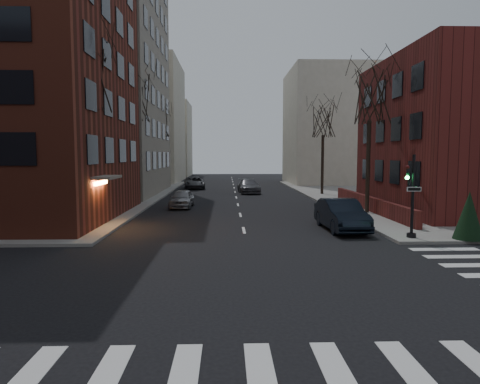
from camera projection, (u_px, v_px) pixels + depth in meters
name	position (u px, v px, depth m)	size (l,w,h in m)	color
ground	(262.00, 309.00, 11.48)	(160.00, 160.00, 0.00)	black
building_left_tan	(69.00, 58.00, 43.57)	(18.00, 18.00, 28.00)	gray
building_right_brick	(471.00, 135.00, 30.44)	(12.00, 14.00, 11.00)	#5D1D1A
low_wall_right	(369.00, 203.00, 30.64)	(0.35, 16.00, 1.00)	#5D1D1A
building_distant_la	(134.00, 122.00, 64.98)	(14.00, 16.00, 18.00)	beige
building_distant_ra	(338.00, 127.00, 61.04)	(14.00, 14.00, 16.00)	beige
building_distant_lb	(164.00, 140.00, 82.15)	(10.00, 12.00, 14.00)	beige
traffic_signal	(411.00, 201.00, 20.52)	(0.76, 0.44, 4.00)	black
tree_left_a	(89.00, 79.00, 24.40)	(4.18, 4.18, 10.26)	#2D231C
tree_left_b	(134.00, 98.00, 36.31)	(4.40, 4.40, 10.80)	#2D231C
tree_left_c	(160.00, 121.00, 50.33)	(3.96, 3.96, 9.72)	#2D231C
tree_right_a	(370.00, 97.00, 28.98)	(3.96, 3.96, 9.72)	#2D231C
tree_right_b	(323.00, 120.00, 42.96)	(3.74, 3.74, 9.18)	#2D231C
streetlamp_near	(132.00, 153.00, 32.76)	(0.36, 0.36, 6.28)	black
streetlamp_far	(168.00, 154.00, 52.67)	(0.36, 0.36, 6.28)	black
parked_sedan	(341.00, 215.00, 23.42)	(1.81, 5.18, 1.71)	black
car_lane_silver	(182.00, 199.00, 33.41)	(1.67, 4.16, 1.42)	gray
car_lane_gray	(249.00, 186.00, 46.07)	(2.13, 5.23, 1.52)	#46464C
car_lane_far	(194.00, 183.00, 51.93)	(2.40, 5.21, 1.45)	#3E3E43
sandwich_board	(413.00, 218.00, 23.93)	(0.41, 0.58, 0.93)	white
evergreen_shrub	(469.00, 215.00, 20.16)	(1.36, 1.36, 2.27)	black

